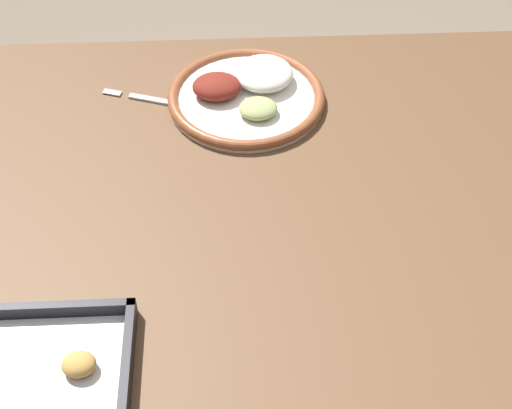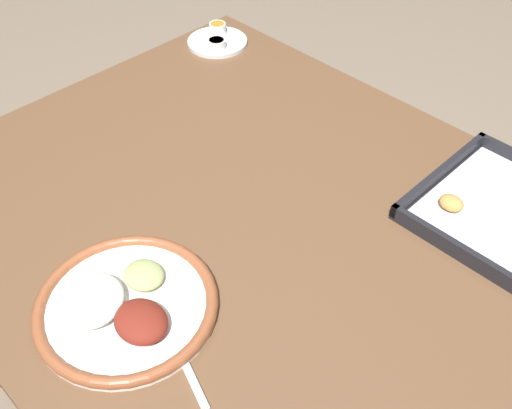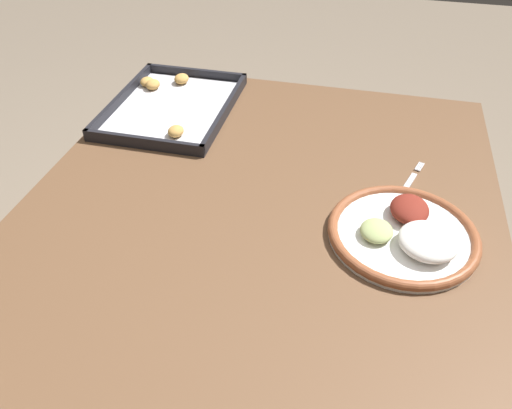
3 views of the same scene
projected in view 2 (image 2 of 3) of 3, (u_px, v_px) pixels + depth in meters
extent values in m
plane|color=#7A6B59|center=(256.00, 408.00, 1.61)|extent=(8.00, 8.00, 0.00)
cube|color=brown|center=(255.00, 221.00, 1.11)|extent=(1.24, 1.00, 0.03)
cylinder|color=brown|center=(230.00, 140.00, 1.88)|extent=(0.06, 0.06, 0.70)
cylinder|color=white|center=(127.00, 307.00, 0.95)|extent=(0.29, 0.29, 0.01)
torus|color=brown|center=(126.00, 305.00, 0.94)|extent=(0.29, 0.29, 0.02)
ellipsoid|color=white|center=(89.00, 300.00, 0.92)|extent=(0.11, 0.11, 0.04)
ellipsoid|color=maroon|center=(141.00, 322.00, 0.90)|extent=(0.09, 0.08, 0.04)
ellipsoid|color=#9EAD6B|center=(144.00, 275.00, 0.97)|extent=(0.07, 0.06, 0.02)
cube|color=silver|center=(188.00, 371.00, 0.87)|extent=(0.13, 0.05, 0.00)
cylinder|color=silver|center=(217.00, 42.00, 1.55)|extent=(0.16, 0.16, 0.01)
cylinder|color=silver|center=(218.00, 28.00, 1.57)|extent=(0.04, 0.04, 0.03)
cylinder|color=#C67F23|center=(217.00, 25.00, 1.56)|extent=(0.04, 0.04, 0.01)
cylinder|color=silver|center=(217.00, 44.00, 1.51)|extent=(0.05, 0.05, 0.02)
cylinder|color=#593319|center=(216.00, 41.00, 1.51)|extent=(0.04, 0.04, 0.01)
cube|color=black|center=(493.00, 271.00, 0.98)|extent=(0.41, 0.01, 0.03)
cube|color=black|center=(440.00, 173.00, 1.16)|extent=(0.01, 0.31, 0.03)
ellipsoid|color=#C18E47|center=(451.00, 203.00, 1.10)|extent=(0.05, 0.04, 0.03)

